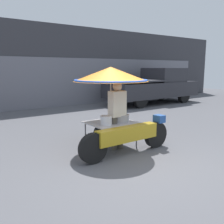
{
  "coord_description": "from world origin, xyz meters",
  "views": [
    {
      "loc": [
        -3.2,
        -3.48,
        1.89
      ],
      "look_at": [
        0.19,
        1.19,
        0.88
      ],
      "focal_mm": 40.0,
      "sensor_mm": 36.0,
      "label": 1
    }
  ],
  "objects": [
    {
      "name": "vendor_motorcycle_cart",
      "position": [
        0.2,
        1.15,
        1.43
      ],
      "size": [
        2.39,
        1.74,
        1.92
      ],
      "color": "black",
      "rests_on": "ground"
    },
    {
      "name": "ground_plane",
      "position": [
        0.0,
        0.0,
        0.0
      ],
      "size": [
        36.0,
        36.0,
        0.0
      ],
      "primitive_type": "plane",
      "color": "#56565B"
    },
    {
      "name": "shopfront_building",
      "position": [
        0.0,
        9.05,
        1.98
      ],
      "size": [
        28.0,
        2.06,
        3.98
      ],
      "color": "#38383D",
      "rests_on": "ground"
    },
    {
      "name": "vendor_person",
      "position": [
        0.23,
        1.05,
        0.89
      ],
      "size": [
        0.38,
        0.22,
        1.59
      ],
      "color": "#4C473D",
      "rests_on": "ground"
    },
    {
      "name": "pickup_truck",
      "position": [
        6.61,
        6.13,
        0.92
      ],
      "size": [
        5.38,
        1.97,
        1.9
      ],
      "color": "black",
      "rests_on": "ground"
    }
  ]
}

